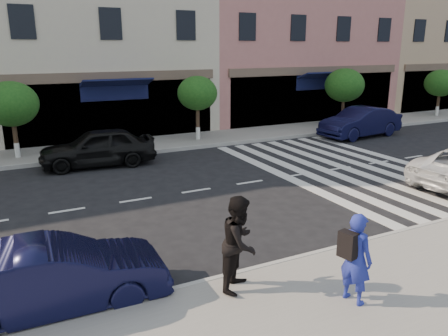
# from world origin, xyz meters

# --- Properties ---
(ground) EXTENTS (120.00, 120.00, 0.00)m
(ground) POSITION_xyz_m (0.00, 0.00, 0.00)
(ground) COLOR black
(ground) RESTS_ON ground
(sidewalk_near) EXTENTS (60.00, 4.50, 0.15)m
(sidewalk_near) POSITION_xyz_m (0.00, -3.75, 0.07)
(sidewalk_near) COLOR gray
(sidewalk_near) RESTS_ON ground
(sidewalk_far) EXTENTS (60.00, 3.00, 0.15)m
(sidewalk_far) POSITION_xyz_m (0.00, 11.00, 0.07)
(sidewalk_far) COLOR gray
(sidewalk_far) RESTS_ON ground
(building_centre) EXTENTS (11.00, 9.00, 11.00)m
(building_centre) POSITION_xyz_m (-0.50, 17.00, 5.50)
(building_centre) COLOR beige
(building_centre) RESTS_ON ground
(building_east_mid) EXTENTS (13.00, 9.00, 13.00)m
(building_east_mid) POSITION_xyz_m (11.50, 17.00, 6.50)
(building_east_mid) COLOR tan
(building_east_mid) RESTS_ON ground
(building_east_far) EXTENTS (12.00, 9.00, 12.00)m
(building_east_far) POSITION_xyz_m (24.00, 17.00, 6.00)
(building_east_far) COLOR tan
(building_east_far) RESTS_ON ground
(street_tree_wb) EXTENTS (2.10, 2.10, 3.06)m
(street_tree_wb) POSITION_xyz_m (-5.00, 10.80, 2.31)
(street_tree_wb) COLOR #473323
(street_tree_wb) RESTS_ON sidewalk_far
(street_tree_c) EXTENTS (1.90, 1.90, 3.04)m
(street_tree_c) POSITION_xyz_m (3.00, 10.80, 2.36)
(street_tree_c) COLOR #473323
(street_tree_c) RESTS_ON sidewalk_far
(street_tree_ea) EXTENTS (2.20, 2.20, 3.19)m
(street_tree_ea) POSITION_xyz_m (12.00, 10.80, 2.39)
(street_tree_ea) COLOR #473323
(street_tree_ea) RESTS_ON sidewalk_far
(street_tree_eb) EXTENTS (2.00, 2.00, 2.94)m
(street_tree_eb) POSITION_xyz_m (20.00, 10.80, 2.22)
(street_tree_eb) COLOR #473323
(street_tree_eb) RESTS_ON sidewalk_far
(photographer) EXTENTS (0.52, 0.68, 1.66)m
(photographer) POSITION_xyz_m (-0.09, -3.31, 0.98)
(photographer) COLOR #212C9B
(photographer) RESTS_ON sidewalk_near
(walker) EXTENTS (1.10, 1.09, 1.80)m
(walker) POSITION_xyz_m (-1.67, -2.00, 1.05)
(walker) COLOR black
(walker) RESTS_ON sidewalk_near
(car_near_mid) EXTENTS (3.94, 1.47, 1.28)m
(car_near_mid) POSITION_xyz_m (-4.80, -1.00, 0.64)
(car_near_mid) COLOR black
(car_near_mid) RESTS_ON ground
(car_far_mid) EXTENTS (4.48, 2.11, 1.48)m
(car_far_mid) POSITION_xyz_m (-2.19, 8.54, 0.74)
(car_far_mid) COLOR black
(car_far_mid) RESTS_ON ground
(car_far_right) EXTENTS (4.76, 2.07, 1.52)m
(car_far_right) POSITION_xyz_m (11.00, 8.30, 0.76)
(car_far_right) COLOR black
(car_far_right) RESTS_ON ground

